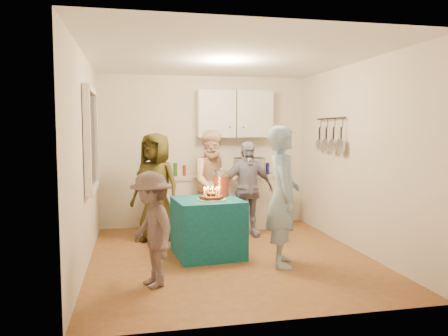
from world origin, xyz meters
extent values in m
plane|color=brown|center=(0.00, 0.00, 0.00)|extent=(4.00, 4.00, 0.00)
plane|color=white|center=(0.00, 0.00, 2.60)|extent=(4.00, 4.00, 0.00)
plane|color=silver|center=(0.00, 2.00, 1.30)|extent=(3.60, 3.60, 0.00)
plane|color=silver|center=(-1.80, 0.00, 1.30)|extent=(4.00, 4.00, 0.00)
plane|color=silver|center=(1.80, 0.00, 1.30)|extent=(4.00, 4.00, 0.00)
cube|color=black|center=(-1.77, 0.30, 1.55)|extent=(0.04, 1.00, 1.20)
cube|color=white|center=(0.20, 1.70, 0.43)|extent=(2.20, 0.58, 0.86)
cube|color=beige|center=(0.20, 1.70, 0.89)|extent=(2.24, 0.62, 0.05)
cube|color=white|center=(0.50, 1.85, 1.95)|extent=(1.30, 0.30, 0.80)
cube|color=black|center=(1.72, 0.70, 1.60)|extent=(0.12, 1.00, 0.60)
imported|color=white|center=(0.72, 1.70, 1.05)|extent=(0.56, 0.42, 0.28)
cube|color=#0F5768|center=(-0.27, 0.11, 0.38)|extent=(0.93, 0.93, 0.76)
cylinder|color=red|center=(-0.04, 0.35, 0.93)|extent=(0.22, 0.22, 0.34)
imported|color=#93B3D5|center=(0.57, -0.49, 0.86)|extent=(0.56, 0.71, 1.73)
imported|color=brown|center=(-0.90, 1.06, 0.82)|extent=(0.95, 0.89, 1.63)
imported|color=tan|center=(0.03, 1.22, 0.84)|extent=(0.86, 0.70, 1.67)
imported|color=#19113A|center=(0.51, 1.04, 0.75)|extent=(0.91, 0.45, 1.50)
imported|color=#524142|center=(-1.05, -0.90, 0.62)|extent=(0.71, 0.91, 1.24)
camera|label=1|loc=(-1.23, -5.53, 1.68)|focal=35.00mm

